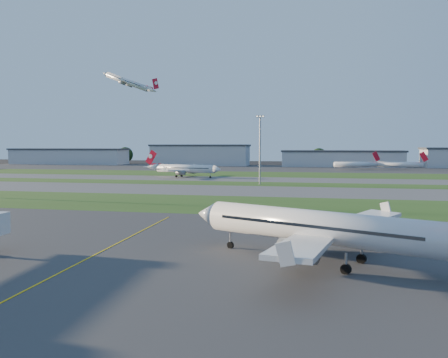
% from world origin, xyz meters
% --- Properties ---
extents(ground, '(700.00, 700.00, 0.00)m').
position_xyz_m(ground, '(0.00, 0.00, 0.00)').
color(ground, black).
rests_on(ground, ground).
extents(apron_near, '(300.00, 70.00, 0.01)m').
position_xyz_m(apron_near, '(0.00, 0.00, 0.01)').
color(apron_near, '#333335').
rests_on(apron_near, ground).
extents(grass_strip_a, '(300.00, 34.00, 0.01)m').
position_xyz_m(grass_strip_a, '(0.00, 52.00, 0.01)').
color(grass_strip_a, '#2A4A18').
rests_on(grass_strip_a, ground).
extents(taxiway_a, '(300.00, 32.00, 0.01)m').
position_xyz_m(taxiway_a, '(0.00, 85.00, 0.01)').
color(taxiway_a, '#515154').
rests_on(taxiway_a, ground).
extents(grass_strip_b, '(300.00, 18.00, 0.01)m').
position_xyz_m(grass_strip_b, '(0.00, 110.00, 0.01)').
color(grass_strip_b, '#2A4A18').
rests_on(grass_strip_b, ground).
extents(taxiway_b, '(300.00, 26.00, 0.01)m').
position_xyz_m(taxiway_b, '(0.00, 132.00, 0.01)').
color(taxiway_b, '#515154').
rests_on(taxiway_b, ground).
extents(grass_strip_c, '(300.00, 40.00, 0.01)m').
position_xyz_m(grass_strip_c, '(0.00, 165.00, 0.01)').
color(grass_strip_c, '#2A4A18').
rests_on(grass_strip_c, ground).
extents(apron_far, '(400.00, 80.00, 0.01)m').
position_xyz_m(apron_far, '(0.00, 225.00, 0.01)').
color(apron_far, '#333335').
rests_on(apron_far, ground).
extents(yellow_line, '(0.25, 60.00, 0.02)m').
position_xyz_m(yellow_line, '(5.00, 0.00, 0.00)').
color(yellow_line, gold).
rests_on(yellow_line, ground).
extents(airliner_parked, '(37.74, 32.14, 12.60)m').
position_xyz_m(airliner_parked, '(35.36, 0.07, 4.42)').
color(airliner_parked, silver).
rests_on(airliner_parked, ground).
extents(airliner_taxiing, '(35.45, 29.79, 11.17)m').
position_xyz_m(airliner_taxiing, '(-23.00, 138.45, 3.92)').
color(airliner_taxiing, silver).
rests_on(airliner_taxiing, ground).
extents(airliner_departing, '(35.32, 29.99, 11.03)m').
position_xyz_m(airliner_departing, '(-79.66, 206.90, 54.43)').
color(airliner_departing, silver).
extents(mini_jet_near, '(27.86, 10.62, 9.48)m').
position_xyz_m(mini_jet_near, '(60.52, 217.36, 3.28)').
color(mini_jet_near, silver).
rests_on(mini_jet_near, ground).
extents(mini_jet_far, '(28.58, 6.43, 9.48)m').
position_xyz_m(mini_jet_far, '(86.46, 220.60, 3.28)').
color(mini_jet_far, silver).
rests_on(mini_jet_far, ground).
extents(light_mast_centre, '(3.20, 0.70, 25.80)m').
position_xyz_m(light_mast_centre, '(15.00, 108.00, 14.81)').
color(light_mast_centre, gray).
rests_on(light_mast_centre, ground).
extents(hangar_far_west, '(91.80, 23.00, 12.20)m').
position_xyz_m(hangar_far_west, '(-150.00, 255.00, 6.14)').
color(hangar_far_west, '#A7A9AF').
rests_on(hangar_far_west, ground).
extents(hangar_west, '(71.40, 23.00, 15.20)m').
position_xyz_m(hangar_west, '(-45.00, 255.00, 7.64)').
color(hangar_west, '#A7A9AF').
rests_on(hangar_west, ground).
extents(hangar_east, '(81.60, 23.00, 11.20)m').
position_xyz_m(hangar_east, '(55.00, 255.00, 5.64)').
color(hangar_east, '#A7A9AF').
rests_on(hangar_east, ground).
extents(tree_far_west, '(11.00, 11.00, 12.00)m').
position_xyz_m(tree_far_west, '(-190.00, 268.00, 6.49)').
color(tree_far_west, black).
rests_on(tree_far_west, ground).
extents(tree_west, '(12.10, 12.10, 13.20)m').
position_xyz_m(tree_west, '(-110.00, 270.00, 7.14)').
color(tree_west, black).
rests_on(tree_west, ground).
extents(tree_mid_west, '(9.90, 9.90, 10.80)m').
position_xyz_m(tree_mid_west, '(-20.00, 266.00, 5.84)').
color(tree_mid_west, black).
rests_on(tree_mid_west, ground).
extents(tree_mid_east, '(11.55, 11.55, 12.60)m').
position_xyz_m(tree_mid_east, '(40.00, 269.00, 6.81)').
color(tree_mid_east, black).
rests_on(tree_mid_east, ground).
extents(tree_east, '(10.45, 10.45, 11.40)m').
position_xyz_m(tree_east, '(115.00, 267.00, 6.16)').
color(tree_east, black).
rests_on(tree_east, ground).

